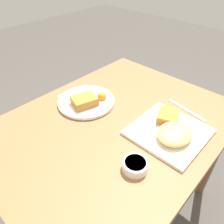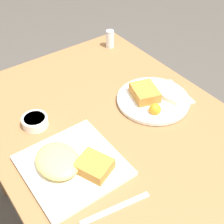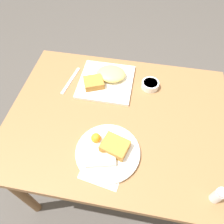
# 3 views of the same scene
# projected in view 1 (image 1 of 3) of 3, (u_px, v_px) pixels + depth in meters

# --- Properties ---
(ground_plane) EXTENTS (8.00, 8.00, 0.00)m
(ground_plane) POSITION_uv_depth(u_px,v_px,m) (114.00, 205.00, 1.40)
(ground_plane) COLOR #4C4742
(dining_table) EXTENTS (1.07, 0.83, 0.71)m
(dining_table) POSITION_uv_depth(u_px,v_px,m) (114.00, 135.00, 1.02)
(dining_table) COLOR olive
(dining_table) RESTS_ON ground_plane
(menu_card) EXTENTS (0.21, 0.28, 0.00)m
(menu_card) POSITION_uv_depth(u_px,v_px,m) (84.00, 101.00, 1.09)
(menu_card) COLOR beige
(menu_card) RESTS_ON dining_table
(plate_square_near) EXTENTS (0.29, 0.29, 0.06)m
(plate_square_near) POSITION_uv_depth(u_px,v_px,m) (171.00, 130.00, 0.89)
(plate_square_near) COLOR white
(plate_square_near) RESTS_ON dining_table
(plate_oval_far) EXTENTS (0.28, 0.28, 0.05)m
(plate_oval_far) POSITION_uv_depth(u_px,v_px,m) (86.00, 100.00, 1.07)
(plate_oval_far) COLOR white
(plate_oval_far) RESTS_ON menu_card
(sauce_ramekin) EXTENTS (0.09, 0.09, 0.04)m
(sauce_ramekin) POSITION_uv_depth(u_px,v_px,m) (135.00, 165.00, 0.76)
(sauce_ramekin) COLOR white
(sauce_ramekin) RESTS_ON dining_table
(butter_knife) EXTENTS (0.05, 0.21, 0.00)m
(butter_knife) POSITION_uv_depth(u_px,v_px,m) (186.00, 110.00, 1.03)
(butter_knife) COLOR silver
(butter_knife) RESTS_ON dining_table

